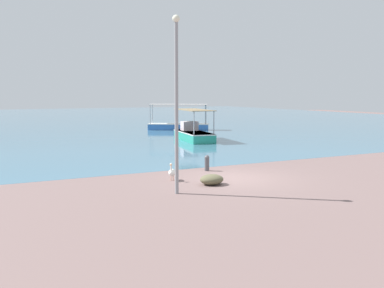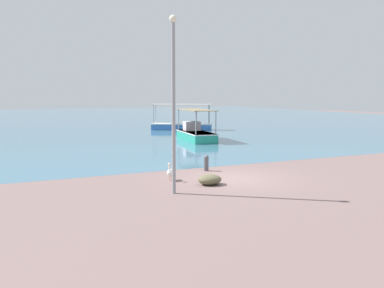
% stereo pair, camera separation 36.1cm
% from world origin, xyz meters
% --- Properties ---
extents(ground, '(120.00, 120.00, 0.00)m').
position_xyz_m(ground, '(0.00, 0.00, 0.00)').
color(ground, '#785F5C').
extents(harbor_water, '(110.00, 90.00, 0.00)m').
position_xyz_m(harbor_water, '(0.00, 48.00, 0.00)').
color(harbor_water, teal).
rests_on(harbor_water, ground).
extents(fishing_boat_near_left, '(6.13, 4.49, 2.64)m').
position_xyz_m(fishing_boat_near_left, '(8.14, 24.30, 0.52)').
color(fishing_boat_near_left, '#3368B5').
rests_on(fishing_boat_near_left, harbor_water).
extents(fishing_boat_far_right, '(2.61, 5.56, 2.47)m').
position_xyz_m(fishing_boat_far_right, '(5.14, 14.65, 0.58)').
color(fishing_boat_far_right, teal).
rests_on(fishing_boat_far_right, harbor_water).
extents(pelican, '(0.57, 0.71, 0.80)m').
position_xyz_m(pelican, '(-2.75, 0.70, 0.38)').
color(pelican, '#E0997A').
rests_on(pelican, ground).
extents(lamp_post, '(0.28, 0.28, 6.56)m').
position_xyz_m(lamp_post, '(-3.52, -1.56, 3.65)').
color(lamp_post, gray).
rests_on(lamp_post, ground).
extents(mooring_bollard, '(0.24, 0.24, 0.77)m').
position_xyz_m(mooring_bollard, '(-0.27, 2.15, 0.41)').
color(mooring_bollard, '#47474C').
rests_on(mooring_bollard, ground).
extents(net_pile, '(1.00, 0.85, 0.43)m').
position_xyz_m(net_pile, '(-1.58, -0.75, 0.21)').
color(net_pile, brown).
rests_on(net_pile, ground).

